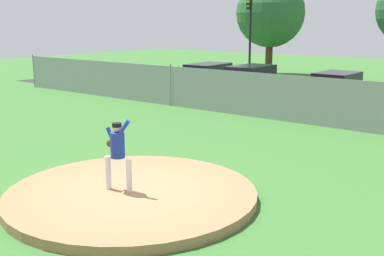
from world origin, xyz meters
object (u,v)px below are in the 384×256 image
baseball (130,175)px  parked_car_burgundy (336,91)px  parked_car_champagne (251,83)px  traffic_light_near (250,25)px  pitcher_youth (117,149)px  parked_car_teal (208,79)px

baseball → parked_car_burgundy: (-0.07, 13.45, 0.54)m
parked_car_champagne → parked_car_burgundy: (4.50, 0.13, -0.04)m
parked_car_champagne → traffic_light_near: (-3.06, 4.82, 2.91)m
parked_car_burgundy → pitcher_youth: bearing=-87.6°
baseball → traffic_light_near: size_ratio=0.01×
baseball → parked_car_burgundy: size_ratio=0.02×
pitcher_youth → parked_car_champagne: 15.09m
parked_car_teal → traffic_light_near: traffic_light_near is taller
pitcher_youth → parked_car_champagne: size_ratio=0.36×
parked_car_champagne → traffic_light_near: 6.41m
baseball → traffic_light_near: traffic_light_near is taller
parked_car_teal → parked_car_champagne: bearing=-10.6°
parked_car_champagne → parked_car_burgundy: size_ratio=1.13×
parked_car_teal → traffic_light_near: (0.08, 4.23, 2.96)m
pitcher_youth → baseball: (-0.52, 0.89, -0.93)m
baseball → parked_car_champagne: 14.09m
pitcher_youth → parked_car_champagne: (-5.09, 14.21, -0.35)m
pitcher_youth → baseball: size_ratio=22.71×
parked_car_burgundy → parked_car_champagne: bearing=-178.3°
parked_car_champagne → parked_car_teal: parked_car_champagne is taller
pitcher_youth → baseball: 1.39m
parked_car_teal → pitcher_youth: bearing=-60.9°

